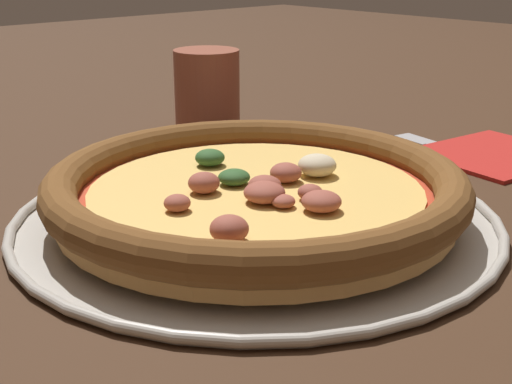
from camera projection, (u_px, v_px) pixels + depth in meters
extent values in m
plane|color=#3D2616|center=(256.00, 223.00, 0.56)|extent=(3.00, 3.00, 0.00)
cylinder|color=#B7B2A8|center=(256.00, 220.00, 0.56)|extent=(0.37, 0.37, 0.01)
torus|color=#B7B2A8|center=(256.00, 217.00, 0.56)|extent=(0.38, 0.38, 0.01)
cylinder|color=tan|center=(256.00, 203.00, 0.56)|extent=(0.31, 0.31, 0.02)
torus|color=brown|center=(256.00, 183.00, 0.55)|extent=(0.33, 0.33, 0.03)
cylinder|color=#B7381E|center=(256.00, 192.00, 0.55)|extent=(0.27, 0.27, 0.00)
cylinder|color=#E5B75B|center=(256.00, 189.00, 0.55)|extent=(0.26, 0.26, 0.00)
ellipsoid|color=#994C3D|center=(264.00, 192.00, 0.52)|extent=(0.04, 0.04, 0.01)
ellipsoid|color=#994C3D|center=(204.00, 183.00, 0.54)|extent=(0.03, 0.03, 0.02)
ellipsoid|color=#994C3D|center=(283.00, 201.00, 0.51)|extent=(0.02, 0.02, 0.01)
ellipsoid|color=#994C3D|center=(323.00, 201.00, 0.50)|extent=(0.04, 0.04, 0.01)
ellipsoid|color=beige|center=(317.00, 165.00, 0.58)|extent=(0.03, 0.03, 0.02)
ellipsoid|color=#994C3D|center=(229.00, 229.00, 0.45)|extent=(0.04, 0.04, 0.02)
ellipsoid|color=#994C3D|center=(286.00, 173.00, 0.56)|extent=(0.03, 0.03, 0.02)
ellipsoid|color=#2D5628|center=(210.00, 158.00, 0.60)|extent=(0.04, 0.04, 0.01)
ellipsoid|color=#2D5628|center=(234.00, 177.00, 0.56)|extent=(0.03, 0.03, 0.01)
ellipsoid|color=#994C3D|center=(181.00, 205.00, 0.50)|extent=(0.02, 0.02, 0.01)
ellipsoid|color=#994C3D|center=(265.00, 185.00, 0.53)|extent=(0.04, 0.04, 0.01)
ellipsoid|color=#994C3D|center=(310.00, 192.00, 0.52)|extent=(0.02, 0.02, 0.01)
cylinder|color=brown|center=(207.00, 90.00, 0.83)|extent=(0.08, 0.08, 0.09)
cube|color=#B2231E|center=(496.00, 153.00, 0.73)|extent=(0.16, 0.14, 0.01)
cube|color=#B7B7BC|center=(472.00, 156.00, 0.73)|extent=(0.03, 0.12, 0.00)
cube|color=#B7B7BC|center=(415.00, 138.00, 0.80)|extent=(0.03, 0.05, 0.00)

